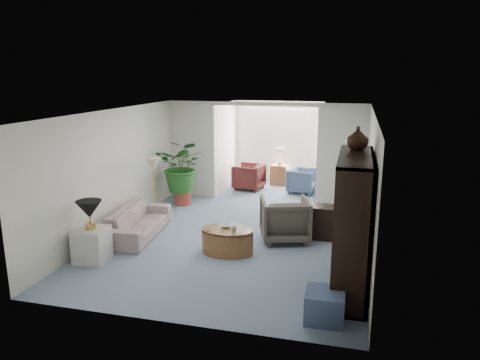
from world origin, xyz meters
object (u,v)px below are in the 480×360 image
(floor_lamp, at_px, (153,164))
(cabinet_urn, at_px, (358,138))
(plant_pot, at_px, (183,198))
(table_lamp, at_px, (89,209))
(entertainment_cabinet, at_px, (353,224))
(coffee_table, at_px, (227,241))
(sunroom_table, at_px, (280,175))
(sunroom_chair_blue, at_px, (302,181))
(sunroom_chair_maroon, at_px, (249,177))
(side_table_dark, at_px, (322,222))
(end_table, at_px, (92,245))
(framed_picture, at_px, (370,163))
(ottoman, at_px, (325,306))
(coffee_cup, at_px, (234,229))
(coffee_bowl, at_px, (226,226))
(wingback_chair, at_px, (285,219))
(sofa, at_px, (138,222))

(floor_lamp, relative_size, cabinet_urn, 1.02)
(plant_pot, bearing_deg, cabinet_urn, -37.29)
(table_lamp, bearing_deg, entertainment_cabinet, 0.34)
(coffee_table, height_order, sunroom_table, sunroom_table)
(sunroom_chair_blue, relative_size, sunroom_chair_maroon, 0.92)
(side_table_dark, bearing_deg, end_table, -150.44)
(framed_picture, xyz_separation_m, floor_lamp, (-4.52, 1.09, -0.45))
(ottoman, bearing_deg, side_table_dark, 95.17)
(coffee_cup, height_order, side_table_dark, side_table_dark)
(coffee_bowl, distance_m, cabinet_urn, 2.88)
(side_table_dark, relative_size, ottoman, 1.28)
(coffee_bowl, xyz_separation_m, sunroom_chair_maroon, (-0.65, 4.51, -0.12))
(table_lamp, xyz_separation_m, wingback_chair, (3.08, 1.84, -0.51))
(sofa, relative_size, side_table_dark, 3.01)
(plant_pot, xyz_separation_m, sunroom_table, (1.98, 2.62, 0.13))
(wingback_chair, bearing_deg, table_lamp, 13.73)
(end_table, height_order, coffee_table, end_table)
(floor_lamp, relative_size, ottoman, 0.71)
(end_table, bearing_deg, floor_lamp, 88.57)
(plant_pot, bearing_deg, sunroom_table, 52.89)
(wingback_chair, relative_size, sunroom_chair_blue, 1.27)
(entertainment_cabinet, height_order, plant_pot, entertainment_cabinet)
(end_table, bearing_deg, sunroom_chair_blue, 61.65)
(end_table, distance_m, plant_pot, 3.66)
(coffee_table, relative_size, sunroom_table, 1.63)
(entertainment_cabinet, height_order, sunroom_table, entertainment_cabinet)
(sofa, distance_m, sunroom_table, 5.33)
(sunroom_chair_blue, bearing_deg, sofa, 154.29)
(ottoman, bearing_deg, plant_pot, 129.49)
(floor_lamp, bearing_deg, sunroom_table, 60.51)
(framed_picture, height_order, sofa, framed_picture)
(entertainment_cabinet, bearing_deg, ottoman, -106.49)
(sunroom_table, bearing_deg, floor_lamp, -119.49)
(sofa, distance_m, ottoman, 4.51)
(floor_lamp, bearing_deg, wingback_chair, -11.14)
(ottoman, bearing_deg, sunroom_chair_maroon, 111.63)
(coffee_table, height_order, coffee_bowl, coffee_bowl)
(cabinet_urn, bearing_deg, sunroom_chair_maroon, 119.87)
(table_lamp, bearing_deg, sunroom_chair_blue, 61.65)
(floor_lamp, distance_m, sunroom_chair_blue, 4.35)
(plant_pot, relative_size, sunroom_table, 0.69)
(coffee_cup, relative_size, wingback_chair, 0.11)
(side_table_dark, distance_m, entertainment_cabinet, 2.30)
(sofa, distance_m, cabinet_urn, 4.66)
(coffee_table, relative_size, coffee_cup, 9.05)
(floor_lamp, bearing_deg, sunroom_chair_blue, 46.60)
(wingback_chair, distance_m, sunroom_chair_maroon, 4.02)
(side_table_dark, relative_size, sunroom_table, 1.12)
(ottoman, xyz_separation_m, sunroom_table, (-1.83, 7.25, 0.09))
(framed_picture, bearing_deg, ottoman, -102.74)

